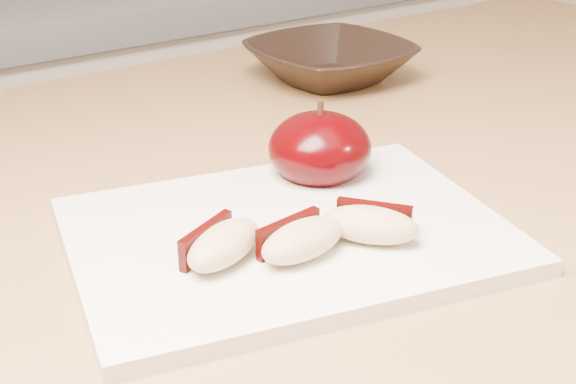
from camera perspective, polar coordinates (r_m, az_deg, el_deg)
cutting_board at (r=0.51m, az=0.00°, el=-3.07°), size 0.31×0.26×0.01m
apple_half at (r=0.58m, az=2.27°, el=3.11°), size 0.09×0.09×0.06m
apple_wedge_a at (r=0.47m, az=-4.73°, el=-3.69°), size 0.07×0.05×0.02m
apple_wedge_b at (r=0.47m, az=0.95°, el=-3.37°), size 0.06×0.04×0.02m
apple_wedge_c at (r=0.49m, az=5.90°, el=-2.27°), size 0.06×0.07×0.02m
bowl at (r=0.83m, az=2.98°, el=9.25°), size 0.16×0.16×0.04m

